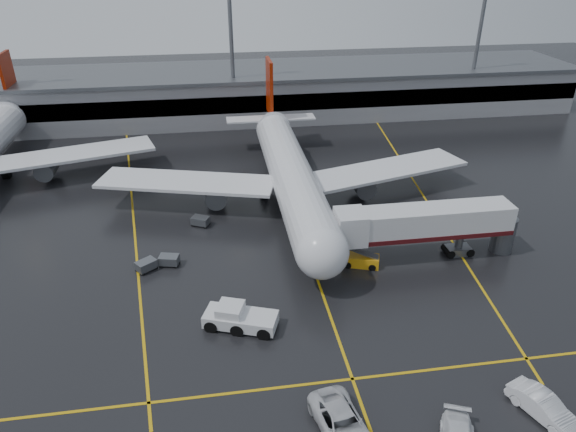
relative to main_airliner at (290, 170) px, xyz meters
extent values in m
plane|color=black|center=(0.00, -9.70, -4.21)|extent=(220.00, 220.00, 0.00)
cube|color=gold|center=(0.00, -9.70, -4.20)|extent=(0.25, 90.00, 0.02)
cube|color=gold|center=(0.00, -31.70, -4.20)|extent=(60.00, 0.25, 0.02)
cube|color=gold|center=(-20.00, 0.30, -4.20)|extent=(9.99, 69.35, 0.02)
cube|color=gold|center=(18.00, 0.30, -4.20)|extent=(7.57, 69.64, 0.02)
cube|color=gray|center=(0.00, 38.30, -0.21)|extent=(120.00, 18.00, 8.00)
cube|color=black|center=(0.00, 29.50, 0.29)|extent=(120.00, 0.40, 3.00)
cube|color=#595B60|center=(0.00, 38.30, 4.09)|extent=(122.00, 19.00, 0.60)
cylinder|color=#595B60|center=(-5.00, 32.30, 8.29)|extent=(0.70, 0.70, 25.00)
cylinder|color=#595B60|center=(40.00, 32.30, 8.29)|extent=(0.70, 0.70, 25.00)
cylinder|color=silver|center=(0.00, -1.70, -0.01)|extent=(5.20, 36.00, 5.20)
sphere|color=silver|center=(0.00, -19.70, -0.01)|extent=(5.20, 5.20, 5.20)
cone|color=silver|center=(0.00, 19.30, 0.59)|extent=(4.94, 8.00, 4.94)
cube|color=#881601|center=(0.00, 20.30, 5.49)|extent=(0.50, 5.50, 8.50)
cube|color=silver|center=(0.00, 19.30, 0.79)|extent=(14.00, 3.00, 0.25)
cube|color=silver|center=(-13.00, 0.30, -0.81)|extent=(22.80, 11.83, 0.40)
cube|color=silver|center=(13.00, 0.30, -0.81)|extent=(22.80, 11.83, 0.40)
cylinder|color=#595B60|center=(-9.50, -0.70, -2.21)|extent=(2.60, 4.50, 2.60)
cylinder|color=#595B60|center=(9.50, -0.70, -2.21)|extent=(2.60, 4.50, 2.60)
cylinder|color=#595B60|center=(0.00, -16.70, -3.21)|extent=(0.56, 0.56, 2.00)
cylinder|color=#595B60|center=(-3.20, 1.30, -3.21)|extent=(0.56, 0.56, 2.00)
cylinder|color=#595B60|center=(3.20, 1.30, -3.21)|extent=(0.56, 0.56, 2.00)
cylinder|color=black|center=(0.00, -16.70, -3.76)|extent=(0.40, 1.10, 1.10)
cylinder|color=black|center=(-3.20, 1.30, -3.66)|extent=(1.00, 1.40, 1.40)
cylinder|color=black|center=(3.20, 1.30, -3.66)|extent=(1.00, 1.40, 1.40)
cone|color=silver|center=(-42.00, 31.30, 0.59)|extent=(4.94, 8.00, 4.94)
cube|color=#881601|center=(-42.00, 32.30, 5.49)|extent=(0.50, 5.50, 8.50)
cube|color=silver|center=(-42.00, 31.30, 0.79)|extent=(14.00, 3.00, 0.25)
cube|color=silver|center=(-29.00, 12.30, -0.81)|extent=(22.80, 11.83, 0.40)
cylinder|color=#595B60|center=(-32.50, 11.30, -2.21)|extent=(2.60, 4.50, 2.60)
cylinder|color=#595B60|center=(-38.80, 13.30, -3.21)|extent=(0.56, 0.56, 2.00)
cylinder|color=black|center=(-38.80, 13.30, -3.66)|extent=(1.00, 1.40, 1.40)
cube|color=silver|center=(12.00, -15.70, 0.19)|extent=(18.00, 3.20, 3.00)
cube|color=#450D10|center=(12.00, -15.70, -1.11)|extent=(18.00, 3.30, 0.50)
cube|color=silver|center=(3.80, -15.70, 0.19)|extent=(3.00, 3.40, 3.30)
cylinder|color=#595B60|center=(16.00, -15.70, -2.71)|extent=(0.80, 0.80, 3.00)
cube|color=#595B60|center=(16.00, -15.70, -3.76)|extent=(2.60, 1.60, 0.90)
cylinder|color=#595B60|center=(21.00, -15.70, -2.21)|extent=(2.40, 2.40, 4.00)
cylinder|color=black|center=(14.90, -15.70, -3.76)|extent=(0.90, 1.80, 0.90)
cylinder|color=black|center=(17.10, -15.70, -3.76)|extent=(0.90, 1.80, 0.90)
cube|color=silver|center=(-8.12, -24.14, -3.39)|extent=(6.85, 4.59, 1.09)
cube|color=silver|center=(-8.97, -23.83, -2.48)|extent=(2.80, 2.80, 0.91)
cube|color=black|center=(-8.97, -23.83, -2.48)|extent=(2.52, 2.52, 0.82)
cylinder|color=black|center=(-10.34, -23.32, -3.71)|extent=(2.05, 2.97, 1.18)
cylinder|color=black|center=(-8.12, -24.14, -3.71)|extent=(2.05, 2.97, 1.18)
cylinder|color=black|center=(-5.90, -24.96, -3.71)|extent=(2.05, 2.97, 1.18)
cube|color=#EEA113|center=(4.97, -16.26, -3.63)|extent=(4.10, 2.73, 1.16)
cube|color=#595B60|center=(4.97, -16.26, -2.52)|extent=(3.76, 2.09, 1.32)
cylinder|color=black|center=(3.78, -15.85, -3.89)|extent=(1.28, 1.93, 0.74)
cylinder|color=black|center=(6.17, -16.67, -3.89)|extent=(1.28, 1.93, 0.74)
imported|color=silver|center=(-2.05, -36.48, -3.31)|extent=(4.13, 6.92, 1.80)
imported|color=silver|center=(12.51, -37.14, -3.34)|extent=(3.68, 5.57, 1.73)
cube|color=#595B60|center=(-14.81, -13.18, -3.56)|extent=(2.24, 1.72, 0.90)
cylinder|color=black|center=(-15.71, -13.48, -4.03)|extent=(0.40, 0.20, 0.40)
cylinder|color=black|center=(-14.15, -13.85, -4.03)|extent=(0.40, 0.20, 0.40)
cylinder|color=black|center=(-15.48, -12.51, -4.03)|extent=(0.40, 0.20, 0.40)
cylinder|color=black|center=(-13.92, -12.87, -4.03)|extent=(0.40, 0.20, 0.40)
cube|color=#595B60|center=(-17.10, -13.80, -3.56)|extent=(2.38, 2.24, 0.90)
cylinder|color=black|center=(-17.44, -14.68, -4.03)|extent=(0.40, 0.20, 0.40)
cylinder|color=black|center=(-16.16, -13.73, -4.03)|extent=(0.40, 0.20, 0.40)
cylinder|color=black|center=(-18.04, -13.88, -4.03)|extent=(0.40, 0.20, 0.40)
cylinder|color=black|center=(-16.76, -12.92, -4.03)|extent=(0.40, 0.20, 0.40)
cube|color=#595B60|center=(-11.51, -5.05, -3.56)|extent=(2.37, 2.06, 0.90)
cylinder|color=black|center=(-12.45, -5.13, -4.03)|extent=(0.40, 0.20, 0.40)
cylinder|color=black|center=(-11.03, -5.86, -4.03)|extent=(0.40, 0.20, 0.40)
cylinder|color=black|center=(-12.00, -4.24, -4.03)|extent=(0.40, 0.20, 0.40)
cylinder|color=black|center=(-10.58, -4.97, -4.03)|extent=(0.40, 0.20, 0.40)
camera|label=1|loc=(-9.50, -60.37, 26.18)|focal=32.54mm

